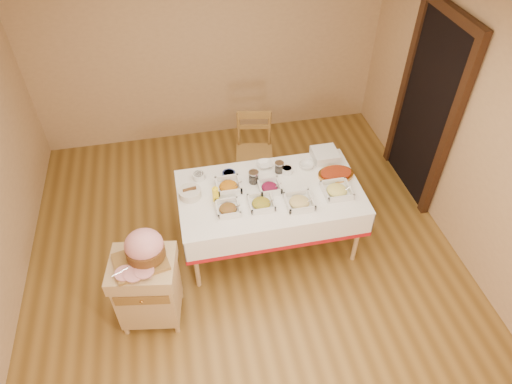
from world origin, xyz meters
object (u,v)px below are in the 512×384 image
Objects in this scene: preserve_jar_right at (279,168)px; bread_basket at (190,193)px; dining_table at (270,203)px; plate_stack at (325,155)px; butcher_cart at (147,287)px; brass_platter at (336,174)px; dining_chair at (254,151)px; ham_on_board at (144,249)px; preserve_jar_left at (254,178)px; mustard_bottle at (215,194)px.

preserve_jar_right is 0.96m from bread_basket.
preserve_jar_right is at bearing 59.44° from dining_table.
plate_stack is at bearing 11.29° from bread_basket.
butcher_cart is 2.15m from brass_platter.
ham_on_board reaches higher than dining_chair.
preserve_jar_left is 0.35× the size of brass_platter.
plate_stack is at bearing -43.81° from dining_chair.
preserve_jar_right is 0.46× the size of plate_stack.
bread_basket is at bearing -132.29° from dining_chair.
preserve_jar_right is (0.16, 0.27, 0.22)m from dining_table.
butcher_cart is 3.01× the size of plate_stack.
dining_table is 6.93× the size of plate_stack.
preserve_jar_right is at bearing 33.17° from ham_on_board.
dining_table is 9.41× the size of mustard_bottle.
mustard_bottle is at bearing 41.84° from butcher_cart.
ham_on_board is 1.36m from preserve_jar_left.
brass_platter is (0.67, -0.91, 0.29)m from dining_chair.
ham_on_board is (-1.23, -0.64, 0.32)m from dining_table.
dining_chair is 2.12m from ham_on_board.
plate_stack is (0.82, 0.22, -0.01)m from preserve_jar_left.
ham_on_board is 3.48× the size of preserve_jar_left.
preserve_jar_right reaches higher than butcher_cart.
mustard_bottle reaches higher than preserve_jar_right.
ham_on_board is 2.08× the size of bread_basket.
preserve_jar_right reaches higher than plate_stack.
ham_on_board is at bearing -143.75° from preserve_jar_left.
butcher_cart is 1.72× the size of ham_on_board.
mustard_bottle is at bearing -157.62° from preserve_jar_right.
preserve_jar_left reaches higher than preserve_jar_right.
preserve_jar_left is 0.65m from bread_basket.
preserve_jar_left is (-0.13, 0.17, 0.22)m from dining_table.
plate_stack reaches higher than brass_platter.
dining_table is 1.91× the size of dining_chair.
brass_platter is (1.50, -0.00, -0.02)m from bread_basket.
preserve_jar_right is (0.29, 0.10, -0.01)m from preserve_jar_left.
preserve_jar_left reaches higher than brass_platter.
mustard_bottle is 1.26m from brass_platter.
ham_on_board is at bearing -159.50° from brass_platter.
preserve_jar_left is 0.50× the size of plate_stack.
preserve_jar_right is 0.54m from plate_stack.
dining_table is at bearing 27.44° from ham_on_board.
preserve_jar_left is 0.31m from preserve_jar_right.
mustard_bottle is (-0.41, -0.19, 0.03)m from preserve_jar_left.
brass_platter is at bearing -17.97° from preserve_jar_right.
dining_chair reaches higher than bread_basket.
dining_chair is 7.91× the size of preserve_jar_right.
dining_chair is 2.07× the size of ham_on_board.
brass_platter reaches higher than butcher_cart.
ham_on_board is at bearing -146.83° from preserve_jar_right.
dining_chair reaches higher than dining_table.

